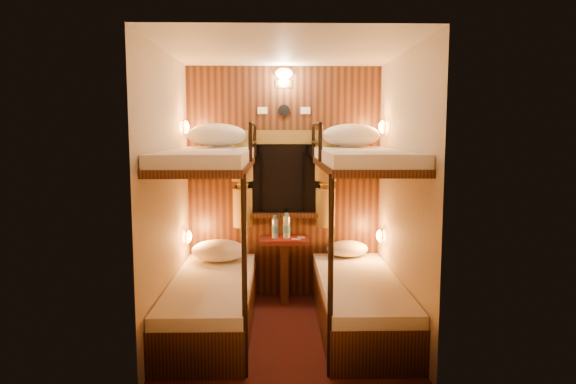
{
  "coord_description": "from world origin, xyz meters",
  "views": [
    {
      "loc": [
        -0.07,
        -4.3,
        1.74
      ],
      "look_at": [
        0.02,
        0.15,
        1.21
      ],
      "focal_mm": 32.0,
      "sensor_mm": 36.0,
      "label": 1
    }
  ],
  "objects_px": {
    "bottle_left": "(275,228)",
    "bottle_right": "(287,227)",
    "table": "(284,261)",
    "bunk_left": "(211,267)",
    "bunk_right": "(359,267)"
  },
  "relations": [
    {
      "from": "bottle_left",
      "to": "bottle_right",
      "type": "distance_m",
      "value": 0.12
    },
    {
      "from": "bottle_right",
      "to": "table",
      "type": "bearing_deg",
      "value": 159.08
    },
    {
      "from": "bunk_left",
      "to": "bunk_right",
      "type": "height_order",
      "value": "same"
    },
    {
      "from": "table",
      "to": "bottle_left",
      "type": "xyz_separation_m",
      "value": [
        -0.09,
        0.0,
        0.34
      ]
    },
    {
      "from": "table",
      "to": "bunk_left",
      "type": "bearing_deg",
      "value": -129.67
    },
    {
      "from": "table",
      "to": "bottle_left",
      "type": "distance_m",
      "value": 0.35
    },
    {
      "from": "bunk_right",
      "to": "bottle_left",
      "type": "relative_size",
      "value": 7.98
    },
    {
      "from": "bottle_left",
      "to": "bottle_right",
      "type": "xyz_separation_m",
      "value": [
        0.12,
        -0.01,
        0.01
      ]
    },
    {
      "from": "table",
      "to": "bottle_left",
      "type": "height_order",
      "value": "bottle_left"
    },
    {
      "from": "bottle_left",
      "to": "bunk_left",
      "type": "bearing_deg",
      "value": -125.39
    },
    {
      "from": "bunk_left",
      "to": "bunk_right",
      "type": "distance_m",
      "value": 1.3
    },
    {
      "from": "bunk_left",
      "to": "table",
      "type": "xyz_separation_m",
      "value": [
        0.65,
        0.78,
        -0.14
      ]
    },
    {
      "from": "bunk_right",
      "to": "table",
      "type": "bearing_deg",
      "value": 129.67
    },
    {
      "from": "bottle_right",
      "to": "bottle_left",
      "type": "bearing_deg",
      "value": 175.62
    },
    {
      "from": "bunk_left",
      "to": "bottle_right",
      "type": "bearing_deg",
      "value": 49.02
    }
  ]
}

